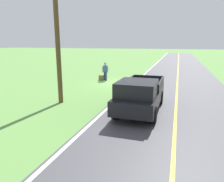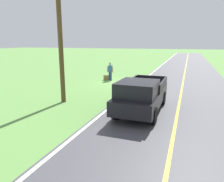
{
  "view_description": "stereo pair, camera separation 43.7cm",
  "coord_description": "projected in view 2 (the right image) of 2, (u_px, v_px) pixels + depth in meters",
  "views": [
    {
      "loc": [
        -4.94,
        18.52,
        3.66
      ],
      "look_at": [
        -2.04,
        9.22,
        1.4
      ],
      "focal_mm": 33.91,
      "sensor_mm": 36.0,
      "label": 1
    },
    {
      "loc": [
        -5.35,
        18.38,
        3.66
      ],
      "look_at": [
        -2.04,
        9.22,
        1.4
      ],
      "focal_mm": 33.91,
      "sensor_mm": 36.0,
      "label": 2
    }
  ],
  "objects": [
    {
      "name": "suitcase_carried",
      "position": [
        106.0,
        78.0,
        20.72
      ],
      "size": [
        0.46,
        0.21,
        0.5
      ],
      "primitive_type": "cube",
      "rotation": [
        0.0,
        0.0,
        1.59
      ],
      "color": "brown",
      "rests_on": "ground"
    },
    {
      "name": "ground_plane",
      "position": [
        125.0,
        83.0,
        19.44
      ],
      "size": [
        200.0,
        200.0,
        0.0
      ],
      "primitive_type": "plane",
      "color": "#609347"
    },
    {
      "name": "lane_edge_line",
      "position": [
        139.0,
        84.0,
        19.01
      ],
      "size": [
        0.16,
        117.6,
        0.0
      ],
      "primitive_type": "cube",
      "color": "silver",
      "rests_on": "ground"
    },
    {
      "name": "pickup_truck_passing",
      "position": [
        141.0,
        95.0,
        11.11
      ],
      "size": [
        2.14,
        5.42,
        1.82
      ],
      "color": "black",
      "rests_on": "ground"
    },
    {
      "name": "utility_pole_roadside",
      "position": [
        60.0,
        38.0,
        12.4
      ],
      "size": [
        0.28,
        0.28,
        7.78
      ],
      "primitive_type": "cylinder",
      "color": "brown",
      "rests_on": "ground"
    },
    {
      "name": "hitchhiker_walking",
      "position": [
        110.0,
        70.0,
        20.5
      ],
      "size": [
        0.62,
        0.51,
        1.75
      ],
      "color": "navy",
      "rests_on": "ground"
    },
    {
      "name": "lane_centre_line",
      "position": [
        182.0,
        87.0,
        17.78
      ],
      "size": [
        0.14,
        117.6,
        0.0
      ],
      "primitive_type": "cube",
      "color": "gold",
      "rests_on": "ground"
    },
    {
      "name": "road_surface",
      "position": [
        182.0,
        87.0,
        17.78
      ],
      "size": [
        7.78,
        120.0,
        0.0
      ],
      "primitive_type": "cube",
      "color": "#47474C",
      "rests_on": "ground"
    }
  ]
}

